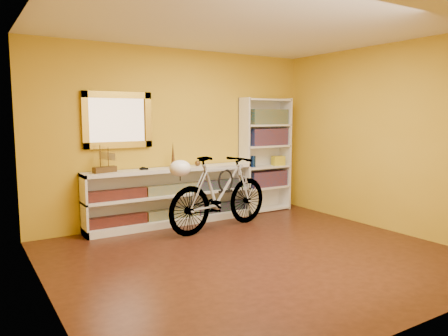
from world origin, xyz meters
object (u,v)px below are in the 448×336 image
bookcase (265,155)px  bicycle (220,193)px  helmet (180,168)px  console_unit (172,196)px

bookcase → bicycle: 1.49m
helmet → bookcase: bearing=21.0°
console_unit → helmet: 0.92m
console_unit → bookcase: size_ratio=1.37×
bookcase → bicycle: bookcase is taller
bookcase → bicycle: (-1.28, -0.63, -0.42)m
bicycle → bookcase: bearing=-73.7°
console_unit → bookcase: (1.74, 0.03, 0.52)m
bookcase → helmet: size_ratio=6.67×
console_unit → bookcase: bearing=0.8°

